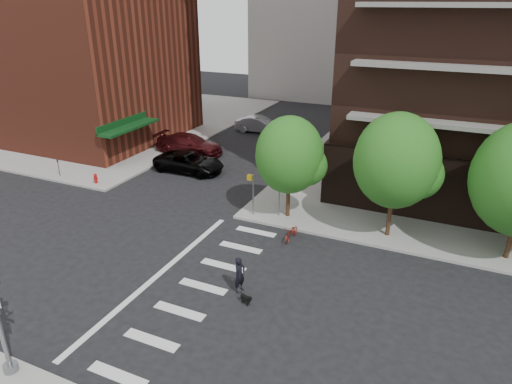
{
  "coord_description": "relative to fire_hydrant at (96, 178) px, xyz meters",
  "views": [
    {
      "loc": [
        12.64,
        -15.29,
        12.4
      ],
      "look_at": [
        3.0,
        6.0,
        2.5
      ],
      "focal_mm": 32.0,
      "sensor_mm": 36.0,
      "label": 1
    }
  ],
  "objects": [
    {
      "name": "parked_car_black",
      "position": [
        4.65,
        5.17,
        0.21
      ],
      "size": [
        2.55,
        5.52,
        1.53
      ],
      "primitive_type": "imported",
      "rotation": [
        0.0,
        0.0,
        1.57
      ],
      "color": "black",
      "rests_on": "ground"
    },
    {
      "name": "parked_car_maroon",
      "position": [
        2.3,
        8.98,
        0.31
      ],
      "size": [
        2.66,
        6.01,
        1.72
      ],
      "primitive_type": "imported",
      "rotation": [
        0.0,
        0.0,
        1.61
      ],
      "color": "#471013",
      "rests_on": "ground"
    },
    {
      "name": "dog",
      "position": [
        15.91,
        -8.17,
        -0.24
      ],
      "size": [
        0.59,
        0.32,
        0.5
      ],
      "rotation": [
        0.0,
        0.0,
        -0.34
      ],
      "color": "black",
      "rests_on": "ground"
    },
    {
      "name": "pedestrian_signal",
      "position": [
        12.82,
        0.12,
        1.3
      ],
      "size": [
        2.18,
        0.67,
        2.6
      ],
      "color": "slate",
      "rests_on": "sidewalk_ne"
    },
    {
      "name": "parking_meter",
      "position": [
        -3.5,
        -0.0,
        0.41
      ],
      "size": [
        0.1,
        0.08,
        1.32
      ],
      "color": "black",
      "rests_on": "sidewalk_nw"
    },
    {
      "name": "crosswalk",
      "position": [
        12.71,
        -7.8,
        -0.55
      ],
      "size": [
        3.85,
        13.0,
        0.01
      ],
      "color": "silver",
      "rests_on": "ground"
    },
    {
      "name": "parked_car_silver",
      "position": [
        5.0,
        17.81,
        0.24
      ],
      "size": [
        1.95,
        4.92,
        1.59
      ],
      "primitive_type": "imported",
      "rotation": [
        0.0,
        0.0,
        1.63
      ],
      "color": "#94959C",
      "rests_on": "ground"
    },
    {
      "name": "scooter",
      "position": [
        15.68,
        -1.83,
        -0.12
      ],
      "size": [
        0.67,
        1.67,
        0.86
      ],
      "primitive_type": "imported",
      "rotation": [
        0.0,
        0.0,
        -0.06
      ],
      "color": "maroon",
      "rests_on": "ground"
    },
    {
      "name": "tree_a",
      "position": [
        14.5,
        0.7,
        3.49
      ],
      "size": [
        4.0,
        4.0,
        5.9
      ],
      "color": "#301E11",
      "rests_on": "sidewalk_ne"
    },
    {
      "name": "midrise_nw",
      "position": [
        -11.5,
        10.2,
        9.6
      ],
      "size": [
        21.4,
        15.5,
        20.0
      ],
      "color": "maroon",
      "rests_on": "sidewalk_nw"
    },
    {
      "name": "sidewalk_nw",
      "position": [
        -14.0,
        15.7,
        -0.48
      ],
      "size": [
        31.0,
        33.0,
        0.15
      ],
      "primitive_type": "cube",
      "color": "gray",
      "rests_on": "ground"
    },
    {
      "name": "tree_b",
      "position": [
        20.5,
        0.7,
        3.99
      ],
      "size": [
        4.5,
        4.5,
        6.65
      ],
      "color": "#301E11",
      "rests_on": "sidewalk_ne"
    },
    {
      "name": "fire_hydrant",
      "position": [
        0.0,
        0.0,
        0.0
      ],
      "size": [
        0.24,
        0.24,
        0.73
      ],
      "color": "#A50C0C",
      "rests_on": "sidewalk_nw"
    },
    {
      "name": "ground",
      "position": [
        10.5,
        -7.8,
        -0.55
      ],
      "size": [
        120.0,
        120.0,
        0.0
      ],
      "primitive_type": "plane",
      "color": "black",
      "rests_on": "ground"
    },
    {
      "name": "dog_walker",
      "position": [
        15.22,
        -7.39,
        0.32
      ],
      "size": [
        0.72,
        0.57,
        1.74
      ],
      "primitive_type": "imported",
      "rotation": [
        0.0,
        0.0,
        1.31
      ],
      "color": "black",
      "rests_on": "ground"
    }
  ]
}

